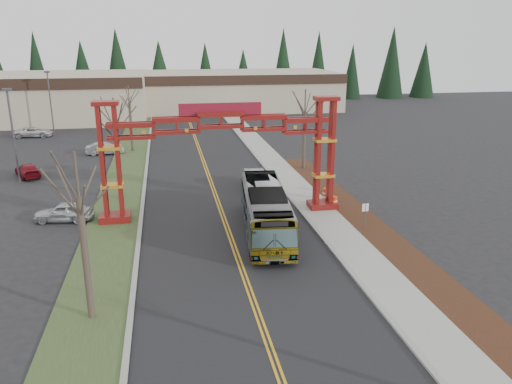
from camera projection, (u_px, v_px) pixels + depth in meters
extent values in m
plane|color=black|center=(271.00, 353.00, 21.53)|extent=(200.00, 200.00, 0.00)
cube|color=black|center=(213.00, 189.00, 45.04)|extent=(12.00, 110.00, 0.02)
cube|color=orange|center=(212.00, 189.00, 45.01)|extent=(0.12, 100.00, 0.01)
cube|color=orange|center=(215.00, 189.00, 45.05)|extent=(0.12, 100.00, 0.01)
cube|color=gray|center=(280.00, 185.00, 46.08)|extent=(0.30, 110.00, 0.15)
cube|color=gray|center=(295.00, 184.00, 46.33)|extent=(2.60, 110.00, 0.14)
cube|color=black|center=(391.00, 245.00, 32.68)|extent=(2.60, 50.00, 0.12)
cube|color=#2F4522|center=(122.00, 194.00, 43.64)|extent=(4.00, 110.00, 0.08)
cube|color=gray|center=(144.00, 192.00, 43.95)|extent=(0.30, 110.00, 0.15)
cube|color=#5D0D0C|center=(115.00, 218.00, 36.98)|extent=(2.20, 1.60, 0.60)
cube|color=#5D0D0C|center=(102.00, 163.00, 35.30)|extent=(0.28, 0.28, 8.00)
cube|color=#5D0D0C|center=(118.00, 162.00, 35.49)|extent=(0.28, 0.28, 8.00)
cube|color=#5D0D0C|center=(103.00, 161.00, 35.96)|extent=(0.28, 0.28, 8.00)
cube|color=#5D0D0C|center=(119.00, 160.00, 36.15)|extent=(0.28, 0.28, 8.00)
cube|color=gold|center=(112.00, 186.00, 36.25)|extent=(1.60, 1.10, 0.22)
cube|color=gold|center=(109.00, 148.00, 35.43)|extent=(1.60, 1.10, 0.22)
cube|color=#5D0D0C|center=(105.00, 103.00, 34.51)|extent=(1.80, 1.20, 0.30)
cube|color=#5D0D0C|center=(322.00, 205.00, 39.75)|extent=(2.20, 1.60, 0.60)
cube|color=#5D0D0C|center=(319.00, 154.00, 38.07)|extent=(0.28, 0.28, 8.00)
cube|color=#5D0D0C|center=(333.00, 153.00, 38.26)|extent=(0.28, 0.28, 8.00)
cube|color=#5D0D0C|center=(316.00, 152.00, 38.73)|extent=(0.28, 0.28, 8.00)
cube|color=#5D0D0C|center=(330.00, 151.00, 38.92)|extent=(0.28, 0.28, 8.00)
cube|color=gold|center=(323.00, 175.00, 39.02)|extent=(1.60, 1.10, 0.22)
cube|color=gold|center=(325.00, 140.00, 38.20)|extent=(1.60, 1.10, 0.22)
cube|color=#5D0D0C|center=(327.00, 98.00, 37.28)|extent=(1.80, 1.20, 0.30)
cube|color=#5D0D0C|center=(220.00, 118.00, 36.26)|extent=(16.00, 0.90, 1.00)
cube|color=#5D0D0C|center=(221.00, 130.00, 36.52)|extent=(16.00, 0.90, 0.60)
cube|color=maroon|center=(220.00, 109.00, 36.07)|extent=(6.00, 0.25, 0.90)
cube|color=tan|center=(5.00, 97.00, 82.95)|extent=(46.00, 22.00, 7.50)
cube|color=tan|center=(236.00, 90.00, 97.47)|extent=(38.00, 20.00, 7.00)
cube|color=black|center=(244.00, 80.00, 87.18)|extent=(38.00, 0.40, 1.60)
cone|color=black|center=(34.00, 73.00, 101.04)|extent=(5.60, 5.60, 13.00)
cylinder|color=#382D26|center=(38.00, 101.00, 102.71)|extent=(0.80, 0.80, 1.60)
cone|color=black|center=(78.00, 72.00, 102.51)|extent=(5.60, 5.60, 13.00)
cylinder|color=#382D26|center=(81.00, 100.00, 104.18)|extent=(0.80, 0.80, 1.60)
cone|color=black|center=(121.00, 72.00, 103.98)|extent=(5.60, 5.60, 13.00)
cylinder|color=#382D26|center=(123.00, 100.00, 105.65)|extent=(0.80, 0.80, 1.60)
cone|color=black|center=(162.00, 71.00, 105.45)|extent=(5.60, 5.60, 13.00)
cylinder|color=#382D26|center=(163.00, 99.00, 107.12)|extent=(0.80, 0.80, 1.60)
cone|color=black|center=(202.00, 71.00, 106.92)|extent=(5.60, 5.60, 13.00)
cylinder|color=#382D26|center=(203.00, 98.00, 108.59)|extent=(0.80, 0.80, 1.60)
cone|color=black|center=(241.00, 71.00, 108.39)|extent=(5.60, 5.60, 13.00)
cylinder|color=#382D26|center=(242.00, 97.00, 110.06)|extent=(0.80, 0.80, 1.60)
cone|color=black|center=(279.00, 70.00, 109.86)|extent=(5.60, 5.60, 13.00)
cylinder|color=#382D26|center=(279.00, 96.00, 111.53)|extent=(0.80, 0.80, 1.60)
cone|color=black|center=(316.00, 70.00, 111.33)|extent=(5.60, 5.60, 13.00)
cylinder|color=#382D26|center=(316.00, 96.00, 113.00)|extent=(0.80, 0.80, 1.60)
cone|color=black|center=(353.00, 69.00, 112.80)|extent=(5.60, 5.60, 13.00)
cylinder|color=#382D26|center=(351.00, 95.00, 114.47)|extent=(0.80, 0.80, 1.60)
cone|color=black|center=(388.00, 69.00, 114.27)|extent=(5.60, 5.60, 13.00)
cylinder|color=#382D26|center=(386.00, 94.00, 115.94)|extent=(0.80, 0.80, 1.60)
cone|color=black|center=(422.00, 69.00, 115.74)|extent=(5.60, 5.60, 13.00)
cylinder|color=#382D26|center=(420.00, 94.00, 117.41)|extent=(0.80, 0.80, 1.60)
imported|color=#A9ACB1|center=(265.00, 211.00, 34.43)|extent=(4.04, 12.10, 3.31)
imported|color=#A5A8AD|center=(255.00, 180.00, 45.03)|extent=(2.07, 5.17, 1.67)
imported|color=#B6BBBE|center=(64.00, 212.00, 37.01)|extent=(4.43, 2.25, 1.45)
imported|color=maroon|center=(28.00, 170.00, 49.08)|extent=(3.46, 4.72, 1.27)
imported|color=#96989D|center=(105.00, 148.00, 58.62)|extent=(4.39, 1.82, 1.41)
imported|color=silver|center=(34.00, 132.00, 69.16)|extent=(4.97, 2.35, 1.37)
cylinder|color=#382D26|center=(86.00, 260.00, 23.35)|extent=(0.33, 0.33, 6.14)
cylinder|color=#382D26|center=(77.00, 176.00, 22.16)|extent=(0.12, 0.12, 2.24)
cylinder|color=#382D26|center=(118.00, 163.00, 41.52)|extent=(0.35, 0.35, 6.24)
cylinder|color=#382D26|center=(114.00, 113.00, 40.29)|extent=(0.13, 0.13, 2.38)
cylinder|color=#382D26|center=(131.00, 127.00, 59.57)|extent=(0.31, 0.31, 5.87)
cylinder|color=#382D26|center=(129.00, 94.00, 58.43)|extent=(0.11, 0.11, 2.10)
cylinder|color=#382D26|center=(304.00, 141.00, 51.25)|extent=(0.35, 0.35, 5.95)
cylinder|color=#382D26|center=(305.00, 101.00, 50.06)|extent=(0.13, 0.13, 2.39)
cylinder|color=#3F3F44|center=(14.00, 138.00, 46.05)|extent=(0.19, 0.19, 8.56)
cube|color=#3F3F44|center=(7.00, 90.00, 44.77)|extent=(0.76, 0.38, 0.24)
cylinder|color=#3F3F44|center=(51.00, 103.00, 71.38)|extent=(0.19, 0.19, 8.51)
cube|color=#3F3F44|center=(47.00, 72.00, 70.11)|extent=(0.76, 0.38, 0.24)
cylinder|color=#3F3F44|center=(365.00, 217.00, 34.95)|extent=(0.06, 0.06, 2.04)
cube|color=white|center=(365.00, 207.00, 34.73)|extent=(0.46, 0.05, 0.56)
cylinder|color=#DE420C|center=(334.00, 202.00, 39.84)|extent=(0.52, 0.52, 1.00)
cylinder|color=white|center=(334.00, 201.00, 39.79)|extent=(0.54, 0.54, 0.12)
cylinder|color=white|center=(334.00, 204.00, 39.88)|extent=(0.54, 0.54, 0.12)
cylinder|color=#DE420C|center=(326.00, 195.00, 41.66)|extent=(0.57, 0.57, 1.10)
cylinder|color=white|center=(326.00, 193.00, 41.61)|extent=(0.59, 0.59, 0.13)
cylinder|color=white|center=(326.00, 197.00, 41.71)|extent=(0.59, 0.59, 0.13)
cylinder|color=#DE420C|center=(330.00, 188.00, 43.63)|extent=(0.52, 0.52, 1.01)
cylinder|color=white|center=(330.00, 187.00, 43.58)|extent=(0.54, 0.54, 0.12)
cylinder|color=white|center=(330.00, 190.00, 43.67)|extent=(0.54, 0.54, 0.12)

